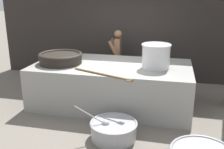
% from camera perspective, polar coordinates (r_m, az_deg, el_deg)
% --- Properties ---
extents(ground_plane, '(60.00, 60.00, 0.00)m').
position_cam_1_polar(ground_plane, '(6.54, -0.00, -6.30)').
color(ground_plane, slate).
extents(back_wall, '(8.39, 0.24, 4.06)m').
position_cam_1_polar(back_wall, '(8.17, 3.61, 13.17)').
color(back_wall, '#2D2826').
rests_on(back_wall, ground_plane).
extents(hearth_platform, '(3.69, 1.92, 1.00)m').
position_cam_1_polar(hearth_platform, '(6.35, -0.00, -2.16)').
color(hearth_platform, gray).
rests_on(hearth_platform, ground_plane).
extents(giant_wok_near, '(1.05, 1.05, 0.25)m').
position_cam_1_polar(giant_wok_near, '(6.39, -11.14, 3.59)').
color(giant_wok_near, black).
rests_on(giant_wok_near, hearth_platform).
extents(stock_pot, '(0.66, 0.66, 0.55)m').
position_cam_1_polar(stock_pot, '(5.91, 9.54, 4.07)').
color(stock_pot, silver).
rests_on(stock_pot, hearth_platform).
extents(stirring_paddle, '(1.38, 0.61, 0.04)m').
position_cam_1_polar(stirring_paddle, '(5.36, -1.71, -0.03)').
color(stirring_paddle, brown).
rests_on(stirring_paddle, hearth_platform).
extents(cook, '(0.39, 0.60, 1.61)m').
position_cam_1_polar(cook, '(7.66, 1.24, 4.16)').
color(cook, brown).
rests_on(cook, ground_plane).
extents(prep_bowl_vegetables, '(1.13, 0.90, 0.70)m').
position_cam_1_polar(prep_bowl_vegetables, '(5.00, 0.32, -11.83)').
color(prep_bowl_vegetables, '#9E9EA3').
rests_on(prep_bowl_vegetables, ground_plane).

